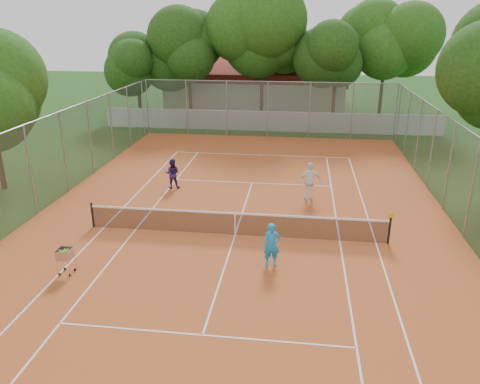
# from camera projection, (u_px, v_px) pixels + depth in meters

# --- Properties ---
(ground) EXTENTS (120.00, 120.00, 0.00)m
(ground) POSITION_uv_depth(u_px,v_px,m) (235.00, 235.00, 18.70)
(ground) COLOR #173C10
(ground) RESTS_ON ground
(court_pad) EXTENTS (18.00, 34.00, 0.02)m
(court_pad) POSITION_uv_depth(u_px,v_px,m) (235.00, 235.00, 18.70)
(court_pad) COLOR #B95424
(court_pad) RESTS_ON ground
(court_lines) EXTENTS (10.98, 23.78, 0.01)m
(court_lines) POSITION_uv_depth(u_px,v_px,m) (235.00, 235.00, 18.69)
(court_lines) COLOR white
(court_lines) RESTS_ON court_pad
(tennis_net) EXTENTS (11.88, 0.10, 0.98)m
(tennis_net) POSITION_uv_depth(u_px,v_px,m) (235.00, 224.00, 18.53)
(tennis_net) COLOR black
(tennis_net) RESTS_ON court_pad
(perimeter_fence) EXTENTS (18.00, 34.00, 4.00)m
(perimeter_fence) POSITION_uv_depth(u_px,v_px,m) (235.00, 188.00, 18.01)
(perimeter_fence) COLOR slate
(perimeter_fence) RESTS_ON ground
(boundary_wall) EXTENTS (26.00, 0.30, 1.50)m
(boundary_wall) POSITION_uv_depth(u_px,v_px,m) (269.00, 121.00, 36.12)
(boundary_wall) COLOR silver
(boundary_wall) RESTS_ON ground
(clubhouse) EXTENTS (16.40, 9.00, 4.40)m
(clubhouse) POSITION_uv_depth(u_px,v_px,m) (256.00, 85.00, 45.17)
(clubhouse) COLOR beige
(clubhouse) RESTS_ON ground
(tropical_trees) EXTENTS (29.00, 19.00, 10.00)m
(tropical_trees) POSITION_uv_depth(u_px,v_px,m) (273.00, 61.00, 37.44)
(tropical_trees) COLOR #16370D
(tropical_trees) RESTS_ON ground
(player_near) EXTENTS (0.64, 0.49, 1.57)m
(player_near) POSITION_uv_depth(u_px,v_px,m) (272.00, 245.00, 16.11)
(player_near) COLOR #1990D6
(player_near) RESTS_ON court_pad
(player_far_left) EXTENTS (0.80, 0.66, 1.53)m
(player_far_left) POSITION_uv_depth(u_px,v_px,m) (172.00, 174.00, 23.69)
(player_far_left) COLOR #2A1C54
(player_far_left) RESTS_ON court_pad
(player_far_right) EXTENTS (1.14, 0.66, 1.83)m
(player_far_right) POSITION_uv_depth(u_px,v_px,m) (310.00, 181.00, 22.09)
(player_far_right) COLOR white
(player_far_right) RESTS_ON court_pad
(ball_hopper) EXTENTS (0.60, 0.60, 1.00)m
(ball_hopper) POSITION_uv_depth(u_px,v_px,m) (66.00, 260.00, 15.68)
(ball_hopper) COLOR #AFAFB6
(ball_hopper) RESTS_ON court_pad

